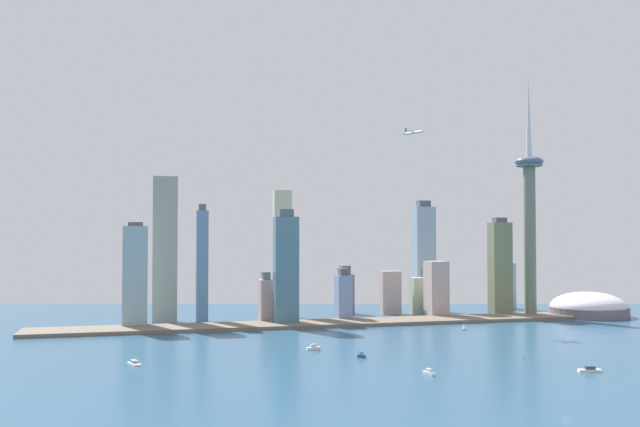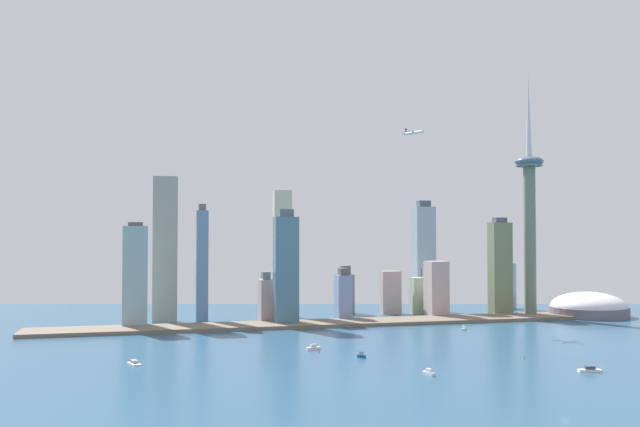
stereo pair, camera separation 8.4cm
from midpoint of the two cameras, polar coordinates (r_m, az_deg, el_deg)
ground_plane at (r=410.08m, az=19.59°, el=-15.58°), size 6000.00×6000.00×0.00m
waterfront_pier at (r=777.68m, az=2.33°, el=-8.98°), size 681.65×53.68×3.94m
observation_tower at (r=883.85m, az=16.89°, el=0.59°), size 34.62×34.62×299.01m
stadium_dome at (r=914.10m, az=21.25°, el=-7.27°), size 94.30×94.30×36.04m
skyscraper_0 at (r=978.75m, az=14.99°, el=-5.76°), size 24.65×18.21×61.53m
skyscraper_1 at (r=853.33m, az=9.58°, el=-6.17°), size 22.97×25.74×67.74m
skyscraper_2 at (r=844.33m, az=-3.14°, el=-3.31°), size 21.45×14.16×153.92m
skyscraper_3 at (r=884.91m, az=5.84°, el=-6.49°), size 24.76×13.40×53.76m
skyscraper_4 at (r=886.22m, az=8.38°, el=-6.72°), size 27.26×17.75×57.49m
skyscraper_5 at (r=811.88m, az=-12.67°, el=-2.88°), size 27.72×17.64×166.45m
skyscraper_6 at (r=763.74m, az=-15.00°, el=-5.03°), size 25.91×14.97×112.97m
skyscraper_7 at (r=808.28m, az=-9.71°, el=-4.18°), size 13.50×15.12×135.16m
skyscraper_8 at (r=920.53m, az=8.56°, el=-3.62°), size 26.44×20.20×144.84m
skyscraper_9 at (r=762.10m, az=-2.83°, el=-4.65°), size 26.13×18.62×127.72m
skyscraper_10 at (r=809.09m, az=1.93°, el=-6.85°), size 16.48×20.85×60.77m
skyscraper_11 at (r=790.08m, az=-4.50°, el=-7.09°), size 14.39×24.94×57.73m
skyscraper_12 at (r=882.53m, az=14.63°, el=-4.39°), size 25.13×17.71×121.01m
skyscraper_13 at (r=884.39m, az=2.09°, el=-6.49°), size 18.89×19.92×60.68m
boat_0 at (r=546.74m, az=21.35°, el=-11.91°), size 17.07×8.87×9.48m
boat_1 at (r=747.54m, az=11.77°, el=-9.26°), size 7.77×9.47×7.86m
boat_2 at (r=506.07m, az=8.96°, el=-12.83°), size 5.87×11.88×4.41m
boat_3 at (r=556.15m, az=-15.07°, el=-11.82°), size 11.14×17.40×6.93m
boat_5 at (r=606.77m, az=-0.55°, el=-11.00°), size 13.30×6.63×10.48m
boat_6 at (r=569.39m, az=3.44°, el=-11.59°), size 6.13×6.93×9.16m
channel_buoy_0 at (r=585.67m, az=16.48°, el=-11.33°), size 1.73×1.73×1.99m
channel_buoy_1 at (r=593.67m, az=-0.09°, el=-11.28°), size 1.72×1.72×2.04m
airplane at (r=813.36m, az=7.75°, el=6.63°), size 25.65×27.84×8.13m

